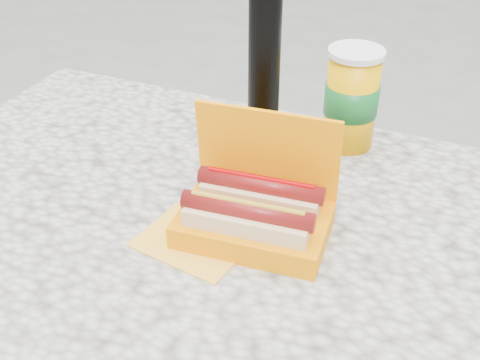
% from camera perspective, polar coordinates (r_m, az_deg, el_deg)
% --- Properties ---
extents(picnic_table, '(1.20, 0.80, 0.75)m').
position_cam_1_polar(picnic_table, '(0.99, -1.49, -9.36)').
color(picnic_table, beige).
rests_on(picnic_table, ground).
extents(hotdog_box, '(0.23, 0.16, 0.18)m').
position_cam_1_polar(hotdog_box, '(0.89, 1.42, -3.02)').
color(hotdog_box, '#FF8C00').
rests_on(hotdog_box, picnic_table).
extents(fries_plate, '(0.23, 0.27, 0.04)m').
position_cam_1_polar(fries_plate, '(0.94, 0.34, -2.71)').
color(fries_plate, gold).
rests_on(fries_plate, picnic_table).
extents(soda_cup, '(0.10, 0.10, 0.19)m').
position_cam_1_polar(soda_cup, '(1.10, 10.51, 7.61)').
color(soda_cup, '#FFAD00').
rests_on(soda_cup, picnic_table).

